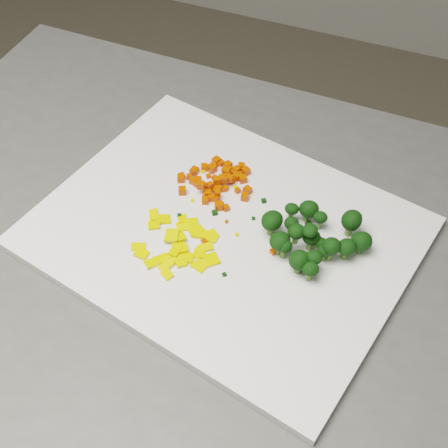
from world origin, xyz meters
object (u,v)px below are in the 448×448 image
at_px(cutting_board, 224,232).
at_px(counter_block, 213,397).
at_px(pepper_pile, 178,239).
at_px(broccoli_pile, 313,233).
at_px(carrot_pile, 216,180).

bearing_deg(cutting_board, counter_block, -145.41).
relative_size(counter_block, pepper_pile, 8.21).
height_order(cutting_board, broccoli_pile, broccoli_pile).
bearing_deg(cutting_board, carrot_pile, 119.96).
bearing_deg(carrot_pile, pepper_pile, -94.18).
relative_size(cutting_board, carrot_pile, 4.50).
distance_m(cutting_board, pepper_pile, 0.06).
relative_size(cutting_board, pepper_pile, 3.88).
height_order(counter_block, carrot_pile, carrot_pile).
relative_size(cutting_board, broccoli_pile, 3.75).
bearing_deg(broccoli_pile, counter_block, -169.51).
bearing_deg(pepper_pile, carrot_pile, 85.82).
xyz_separation_m(counter_block, pepper_pile, (-0.03, -0.03, 0.47)).
bearing_deg(broccoli_pile, cutting_board, -173.88).
relative_size(counter_block, carrot_pile, 9.52).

